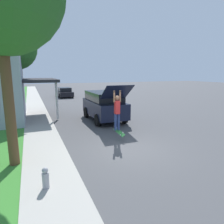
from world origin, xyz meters
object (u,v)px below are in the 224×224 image
lawn_tree_far (14,48)px  car_down_street (65,92)px  fire_hydrant (46,178)px  skateboarder (117,110)px  skateboard (119,132)px  suv_parked (104,105)px

lawn_tree_far → car_down_street: bearing=64.6°
fire_hydrant → skateboarder: bearing=41.3°
car_down_street → skateboarder: size_ratio=2.18×
lawn_tree_far → skateboard: lawn_tree_far is taller
fire_hydrant → lawn_tree_far: bearing=95.4°
suv_parked → car_down_street: 15.72m
suv_parked → skateboarder: size_ratio=2.54×
skateboarder → skateboard: skateboarder is taller
lawn_tree_far → car_down_street: lawn_tree_far is taller
car_down_street → fire_hydrant: car_down_street is taller
suv_parked → fire_hydrant: bearing=-121.1°
suv_parked → car_down_street: size_ratio=1.17×
lawn_tree_far → skateboard: (4.98, -8.53, -4.85)m
suv_parked → car_down_street: bearing=91.0°
lawn_tree_far → suv_parked: bearing=-34.6°
suv_parked → skateboarder: suv_parked is taller
lawn_tree_far → skateboarder: size_ratio=3.46×
suv_parked → fire_hydrant: 9.12m
car_down_street → skateboard: 20.23m
suv_parked → skateboard: suv_parked is taller
car_down_street → fire_hydrant: size_ratio=6.84×
car_down_street → skateboard: size_ratio=5.67×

